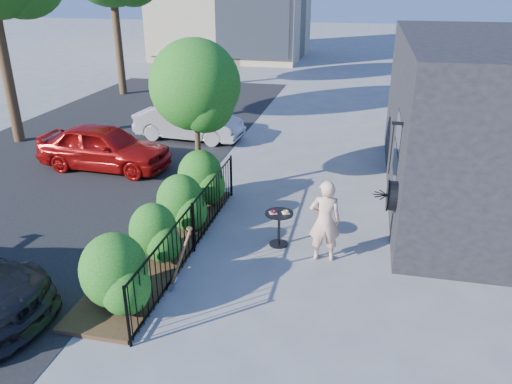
% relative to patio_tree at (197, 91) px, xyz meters
% --- Properties ---
extents(ground, '(120.00, 120.00, 0.00)m').
position_rel_patio_tree_xyz_m(ground, '(2.24, -2.76, -2.76)').
color(ground, gray).
rests_on(ground, ground).
extents(fence, '(0.05, 6.05, 1.10)m').
position_rel_patio_tree_xyz_m(fence, '(0.74, -2.76, -2.20)').
color(fence, black).
rests_on(fence, ground).
extents(planting_bed, '(1.30, 6.00, 0.08)m').
position_rel_patio_tree_xyz_m(planting_bed, '(0.04, -2.76, -2.72)').
color(planting_bed, '#382616').
rests_on(planting_bed, ground).
extents(shrubs, '(1.10, 5.60, 1.24)m').
position_rel_patio_tree_xyz_m(shrubs, '(0.14, -2.66, -2.06)').
color(shrubs, '#194F12').
rests_on(shrubs, ground).
extents(patio_tree, '(2.20, 2.20, 3.94)m').
position_rel_patio_tree_xyz_m(patio_tree, '(0.00, 0.00, 0.00)').
color(patio_tree, '#3F2B19').
rests_on(patio_tree, ground).
extents(street, '(9.00, 30.00, 0.01)m').
position_rel_patio_tree_xyz_m(street, '(-4.76, 0.24, -2.76)').
color(street, black).
rests_on(street, ground).
extents(cafe_table, '(0.60, 0.60, 0.80)m').
position_rel_patio_tree_xyz_m(cafe_table, '(2.41, -2.10, -2.24)').
color(cafe_table, black).
rests_on(cafe_table, ground).
extents(woman, '(0.68, 0.50, 1.71)m').
position_rel_patio_tree_xyz_m(woman, '(3.38, -2.49, -1.91)').
color(woman, beige).
rests_on(woman, ground).
extents(shovel, '(0.47, 0.18, 1.35)m').
position_rel_patio_tree_xyz_m(shovel, '(0.98, -4.17, -2.17)').
color(shovel, brown).
rests_on(shovel, ground).
extents(car_red, '(4.00, 1.77, 1.34)m').
position_rel_patio_tree_xyz_m(car_red, '(-3.46, 1.40, -2.09)').
color(car_red, '#A10E0D').
rests_on(car_red, ground).
extents(car_silver, '(3.89, 1.62, 1.25)m').
position_rel_patio_tree_xyz_m(car_silver, '(-2.02, 4.76, -2.14)').
color(car_silver, '#AEAEB3').
rests_on(car_silver, ground).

